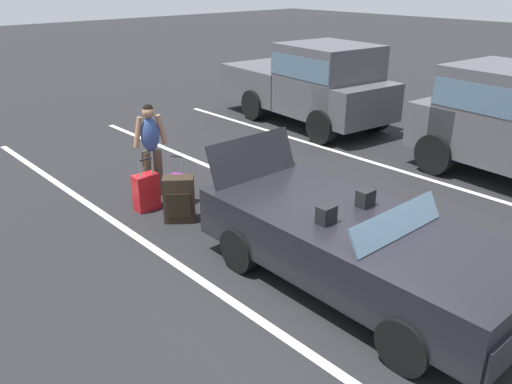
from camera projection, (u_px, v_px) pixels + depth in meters
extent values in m
plane|color=black|center=(354.00, 286.00, 6.60)|extent=(80.00, 80.00, 0.00)
cube|color=silver|center=(277.00, 332.00, 5.76)|extent=(18.00, 0.12, 0.01)
cube|color=silver|center=(412.00, 251.00, 7.43)|extent=(18.00, 0.12, 0.01)
cube|color=silver|center=(498.00, 200.00, 9.10)|extent=(18.00, 0.12, 0.01)
cube|color=black|center=(357.00, 243.00, 6.36)|extent=(4.12, 1.81, 0.64)
cube|color=black|center=(466.00, 302.00, 5.41)|extent=(1.33, 1.69, 0.38)
cube|color=slate|center=(397.00, 223.00, 5.83)|extent=(0.20, 1.55, 0.31)
cube|color=black|center=(365.00, 198.00, 6.56)|extent=(0.16, 0.22, 0.22)
cube|color=black|center=(326.00, 215.00, 6.11)|extent=(0.16, 0.22, 0.22)
cube|color=black|center=(253.00, 158.00, 7.48)|extent=(0.27, 1.50, 0.61)
cylinder|color=black|center=(485.00, 284.00, 6.10)|extent=(0.60, 0.23, 0.60)
cylinder|color=black|center=(406.00, 344.00, 5.11)|extent=(0.60, 0.23, 0.60)
cylinder|color=black|center=(323.00, 215.00, 7.86)|extent=(0.60, 0.23, 0.60)
cylinder|color=black|center=(240.00, 249.00, 6.87)|extent=(0.60, 0.23, 0.60)
cube|color=#2D2319|center=(179.00, 199.00, 8.23)|extent=(0.52, 0.55, 0.74)
cube|color=black|center=(179.00, 206.00, 8.11)|extent=(0.25, 0.31, 0.41)
sphere|color=black|center=(191.00, 216.00, 8.47)|extent=(0.04, 0.04, 0.04)
sphere|color=black|center=(170.00, 217.00, 8.45)|extent=(0.04, 0.04, 0.04)
cube|color=red|center=(146.00, 192.00, 8.65)|extent=(0.24, 0.40, 0.62)
cylinder|color=gray|center=(140.00, 169.00, 8.36)|extent=(0.02, 0.02, 0.28)
cylinder|color=gray|center=(152.00, 166.00, 8.49)|extent=(0.02, 0.02, 0.28)
cylinder|color=black|center=(145.00, 159.00, 8.37)|extent=(0.03, 0.22, 0.03)
sphere|color=black|center=(143.00, 212.00, 8.61)|extent=(0.04, 0.04, 0.04)
sphere|color=black|center=(158.00, 207.00, 8.78)|extent=(0.04, 0.04, 0.04)
cube|color=#991E8C|center=(180.00, 189.00, 8.94)|extent=(0.39, 0.35, 0.50)
cube|color=#721669|center=(182.00, 188.00, 9.05)|extent=(0.24, 0.16, 0.28)
cylinder|color=gray|center=(172.00, 166.00, 8.75)|extent=(0.03, 0.03, 0.36)
cylinder|color=gray|center=(182.00, 167.00, 8.70)|extent=(0.03, 0.03, 0.36)
cylinder|color=black|center=(176.00, 156.00, 8.65)|extent=(0.17, 0.12, 0.03)
sphere|color=black|center=(172.00, 202.00, 8.99)|extent=(0.04, 0.04, 0.04)
sphere|color=black|center=(185.00, 204.00, 8.93)|extent=(0.04, 0.04, 0.04)
cylinder|color=#4C3F2D|center=(159.00, 172.00, 9.21)|extent=(0.19, 0.19, 0.82)
cylinder|color=#4C3F2D|center=(148.00, 174.00, 9.14)|extent=(0.19, 0.19, 0.82)
ellipsoid|color=#334C8C|center=(150.00, 135.00, 8.90)|extent=(0.30, 0.37, 0.60)
sphere|color=#A37556|center=(148.00, 112.00, 8.75)|extent=(0.21, 0.21, 0.21)
sphere|color=black|center=(148.00, 109.00, 8.73)|extent=(0.18, 0.18, 0.18)
cylinder|color=#A37556|center=(161.00, 129.00, 8.95)|extent=(0.14, 0.21, 0.53)
cylinder|color=#A37556|center=(138.00, 132.00, 8.79)|extent=(0.14, 0.21, 0.53)
cube|color=#4C4C51|center=(456.00, 122.00, 10.67)|extent=(1.28, 2.00, 0.90)
cube|color=#4C4C51|center=(509.00, 113.00, 9.74)|extent=(2.28, 2.10, 1.70)
cylinder|color=black|center=(435.00, 154.00, 10.19)|extent=(0.82, 0.36, 0.80)
cylinder|color=black|center=(487.00, 138.00, 11.18)|extent=(0.82, 0.36, 0.80)
cube|color=#4C4C51|center=(358.00, 104.00, 12.14)|extent=(1.30, 2.01, 0.90)
cube|color=#4C4C51|center=(328.00, 80.00, 12.77)|extent=(2.29, 2.11, 1.70)
cube|color=slate|center=(328.00, 64.00, 12.62)|extent=(2.25, 2.13, 0.51)
cube|color=#4C4C51|center=(273.00, 82.00, 14.56)|extent=(2.59, 2.14, 0.90)
cylinder|color=black|center=(375.00, 115.00, 12.97)|extent=(0.83, 0.36, 0.80)
cylinder|color=black|center=(322.00, 127.00, 11.99)|extent=(0.83, 0.36, 0.80)
cylinder|color=black|center=(305.00, 96.00, 14.96)|extent=(0.83, 0.36, 0.80)
cylinder|color=black|center=(254.00, 105.00, 13.98)|extent=(0.83, 0.36, 0.80)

